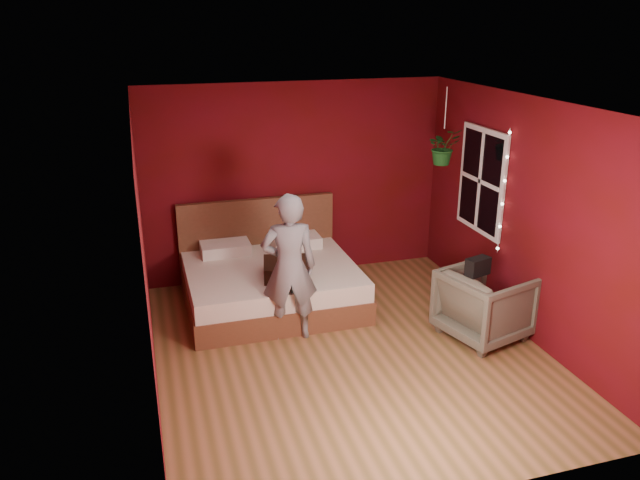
{
  "coord_description": "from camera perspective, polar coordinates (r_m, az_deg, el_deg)",
  "views": [
    {
      "loc": [
        -1.97,
        -5.53,
        3.39
      ],
      "look_at": [
        -0.21,
        0.4,
        1.14
      ],
      "focal_mm": 35.0,
      "sensor_mm": 36.0,
      "label": 1
    }
  ],
  "objects": [
    {
      "name": "armchair",
      "position": [
        7.11,
        14.83,
        -5.71
      ],
      "size": [
        1.05,
        1.03,
        0.78
      ],
      "primitive_type": "imported",
      "rotation": [
        0.0,
        0.0,
        1.85
      ],
      "color": "#64604F",
      "rests_on": "ground"
    },
    {
      "name": "hanging_plant",
      "position": [
        7.64,
        11.2,
        8.37
      ],
      "size": [
        0.41,
        0.36,
        0.91
      ],
      "color": "silver",
      "rests_on": "room_walls"
    },
    {
      "name": "bed",
      "position": [
        7.74,
        -4.6,
        -3.67
      ],
      "size": [
        2.06,
        1.75,
        1.13
      ],
      "color": "brown",
      "rests_on": "ground"
    },
    {
      "name": "person",
      "position": [
        6.71,
        -2.84,
        -2.53
      ],
      "size": [
        0.65,
        0.47,
        1.65
      ],
      "primitive_type": "imported",
      "rotation": [
        0.0,
        0.0,
        3.01
      ],
      "color": "slate",
      "rests_on": "ground"
    },
    {
      "name": "room_walls",
      "position": [
        6.11,
        2.95,
        3.68
      ],
      "size": [
        4.04,
        4.54,
        2.62
      ],
      "color": "#5D0917",
      "rests_on": "ground"
    },
    {
      "name": "window",
      "position": [
        7.77,
        14.53,
        5.25
      ],
      "size": [
        0.05,
        0.97,
        1.27
      ],
      "color": "white",
      "rests_on": "room_walls"
    },
    {
      "name": "throw_pillow",
      "position": [
        7.24,
        -3.12,
        -2.66
      ],
      "size": [
        0.6,
        0.6,
        0.18
      ],
      "primitive_type": "cube",
      "rotation": [
        0.0,
        0.0,
        -0.2
      ],
      "color": "#311A10",
      "rests_on": "bed"
    },
    {
      "name": "fairy_lights",
      "position": [
        7.33,
        16.43,
        4.2
      ],
      "size": [
        0.04,
        0.04,
        1.45
      ],
      "color": "silver",
      "rests_on": "room_walls"
    },
    {
      "name": "floor",
      "position": [
        6.78,
        2.7,
        -10.07
      ],
      "size": [
        4.5,
        4.5,
        0.0
      ],
      "primitive_type": "plane",
      "color": "#935F3B",
      "rests_on": "ground"
    },
    {
      "name": "handbag",
      "position": [
        6.82,
        14.23,
        -2.35
      ],
      "size": [
        0.29,
        0.21,
        0.19
      ],
      "primitive_type": "cube",
      "rotation": [
        0.0,
        0.0,
        0.3
      ],
      "color": "black",
      "rests_on": "armchair"
    }
  ]
}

